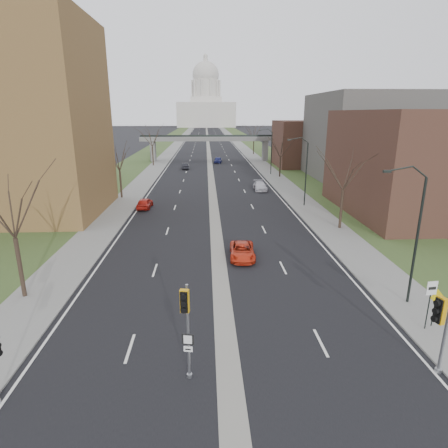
{
  "coord_description": "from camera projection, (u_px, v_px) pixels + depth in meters",
  "views": [
    {
      "loc": [
        -0.95,
        -14.89,
        11.69
      ],
      "look_at": [
        0.26,
        9.91,
        4.3
      ],
      "focal_mm": 30.0,
      "sensor_mm": 36.0,
      "label": 1
    }
  ],
  "objects": [
    {
      "name": "tree_right_a",
      "position": [
        345.0,
        165.0,
        37.4
      ],
      "size": [
        7.2,
        7.2,
        9.4
      ],
      "color": "#382B21",
      "rests_on": "sidewalk_right"
    },
    {
      "name": "car_left_far",
      "position": [
        185.0,
        166.0,
        80.76
      ],
      "size": [
        1.72,
        3.98,
        1.28
      ],
      "primitive_type": "imported",
      "rotation": [
        0.0,
        0.0,
        3.24
      ],
      "color": "black",
      "rests_on": "ground"
    },
    {
      "name": "tree_right_b",
      "position": [
        281.0,
        146.0,
        69.22
      ],
      "size": [
        6.3,
        6.3,
        8.22
      ],
      "color": "#382B21",
      "rests_on": "sidewalk_right"
    },
    {
      "name": "tree_left_c",
      "position": [
        152.0,
        134.0,
        83.94
      ],
      "size": [
        7.65,
        7.65,
        9.99
      ],
      "color": "#382B21",
      "rests_on": "sidewalk_left"
    },
    {
      "name": "signal_pole_median",
      "position": [
        186.0,
        317.0,
        16.05
      ],
      "size": [
        0.57,
        0.78,
        4.69
      ],
      "rotation": [
        0.0,
        0.0,
        -0.17
      ],
      "color": "gray",
      "rests_on": "ground"
    },
    {
      "name": "car_right_near",
      "position": [
        242.0,
        251.0,
        31.25
      ],
      "size": [
        2.24,
        4.47,
        1.22
      ],
      "primitive_type": "imported",
      "rotation": [
        0.0,
        0.0,
        -0.05
      ],
      "color": "red",
      "rests_on": "ground"
    },
    {
      "name": "car_right_mid",
      "position": [
        260.0,
        186.0,
        58.66
      ],
      "size": [
        1.96,
        4.66,
        1.34
      ],
      "primitive_type": "imported",
      "rotation": [
        0.0,
        0.0,
        -0.02
      ],
      "color": "silver",
      "rests_on": "ground"
    },
    {
      "name": "capitol",
      "position": [
        206.0,
        104.0,
        318.64
      ],
      "size": [
        48.0,
        42.0,
        55.75
      ],
      "color": "silver",
      "rests_on": "ground"
    },
    {
      "name": "car_left_near",
      "position": [
        145.0,
        203.0,
        47.54
      ],
      "size": [
        1.79,
        4.06,
        1.36
      ],
      "primitive_type": "imported",
      "rotation": [
        0.0,
        0.0,
        3.1
      ],
      "color": "#B11E14",
      "rests_on": "ground"
    },
    {
      "name": "commercial_block_near",
      "position": [
        419.0,
        163.0,
        43.84
      ],
      "size": [
        16.0,
        20.0,
        12.0
      ],
      "primitive_type": "cube",
      "color": "#4D3024",
      "rests_on": "ground"
    },
    {
      "name": "ground",
      "position": [
        229.0,
        371.0,
        17.63
      ],
      "size": [
        700.0,
        700.0,
        0.0
      ],
      "primitive_type": "plane",
      "color": "black",
      "rests_on": "ground"
    },
    {
      "name": "speed_limit_sign",
      "position": [
        430.0,
        296.0,
        20.34
      ],
      "size": [
        0.62,
        0.12,
        2.89
      ],
      "rotation": [
        0.0,
        0.0,
        0.14
      ],
      "color": "black",
      "rests_on": "sidewalk_right"
    },
    {
      "name": "streetlight_mid",
      "position": [
        301.0,
        152.0,
        46.79
      ],
      "size": [
        2.61,
        0.2,
        8.7
      ],
      "color": "black",
      "rests_on": "sidewalk_right"
    },
    {
      "name": "car_right_far",
      "position": [
        218.0,
        160.0,
        90.84
      ],
      "size": [
        2.17,
        4.37,
        1.43
      ],
      "primitive_type": "imported",
      "rotation": [
        0.0,
        0.0,
        -0.12
      ],
      "color": "navy",
      "rests_on": "ground"
    },
    {
      "name": "median_strip",
      "position": [
        208.0,
        141.0,
        161.22
      ],
      "size": [
        1.2,
        600.0,
        0.02
      ],
      "primitive_type": "cube",
      "color": "gray",
      "rests_on": "ground"
    },
    {
      "name": "streetlight_near",
      "position": [
        410.0,
        197.0,
        21.9
      ],
      "size": [
        2.61,
        0.2,
        8.7
      ],
      "color": "black",
      "rests_on": "sidewalk_right"
    },
    {
      "name": "road_surface",
      "position": [
        208.0,
        141.0,
        161.22
      ],
      "size": [
        20.0,
        600.0,
        0.01
      ],
      "primitive_type": "cube",
      "color": "black",
      "rests_on": "ground"
    },
    {
      "name": "tree_right_c",
      "position": [
        254.0,
        130.0,
        107.16
      ],
      "size": [
        7.65,
        7.65,
        9.99
      ],
      "color": "#382B21",
      "rests_on": "sidewalk_right"
    },
    {
      "name": "streetlight_far",
      "position": [
        268.0,
        139.0,
        71.68
      ],
      "size": [
        2.61,
        0.2,
        8.7
      ],
      "color": "black",
      "rests_on": "sidewalk_right"
    },
    {
      "name": "warning_sign",
      "position": [
        435.0,
        302.0,
        20.77
      ],
      "size": [
        0.87,
        0.26,
        2.28
      ],
      "rotation": [
        0.0,
        0.0,
        0.26
      ],
      "color": "black",
      "rests_on": "sidewalk_right"
    },
    {
      "name": "commercial_block_mid",
      "position": [
        368.0,
        137.0,
        66.57
      ],
      "size": [
        18.0,
        22.0,
        15.0
      ],
      "primitive_type": "cube",
      "color": "#51504A",
      "rests_on": "ground"
    },
    {
      "name": "tree_left_a",
      "position": [
        9.0,
        199.0,
        22.79
      ],
      "size": [
        7.2,
        7.2,
        9.4
      ],
      "color": "#382B21",
      "rests_on": "sidewalk_left"
    },
    {
      "name": "sidewalk_left",
      "position": [
        180.0,
        141.0,
        160.65
      ],
      "size": [
        4.0,
        600.0,
        0.12
      ],
      "primitive_type": "cube",
      "color": "gray",
      "rests_on": "ground"
    },
    {
      "name": "grass_verge_left",
      "position": [
        166.0,
        141.0,
        160.37
      ],
      "size": [
        8.0,
        600.0,
        0.1
      ],
      "primitive_type": "cube",
      "color": "#324620",
      "rests_on": "ground"
    },
    {
      "name": "tree_left_b",
      "position": [
        118.0,
        154.0,
        51.63
      ],
      "size": [
        6.75,
        6.75,
        8.81
      ],
      "color": "#382B21",
      "rests_on": "sidewalk_left"
    },
    {
      "name": "pedestrian_bridge",
      "position": [
        209.0,
        142.0,
        92.83
      ],
      "size": [
        34.0,
        3.0,
        6.45
      ],
      "color": "slate",
      "rests_on": "ground"
    },
    {
      "name": "commercial_block_far",
      "position": [
        307.0,
        144.0,
        84.23
      ],
      "size": [
        14.0,
        14.0,
        10.0
      ],
      "primitive_type": "cube",
      "color": "#4D3024",
      "rests_on": "ground"
    },
    {
      "name": "grass_verge_right",
      "position": [
        249.0,
        141.0,
        162.04
      ],
      "size": [
        8.0,
        600.0,
        0.1
      ],
      "primitive_type": "cube",
      "color": "#324620",
      "rests_on": "ground"
    },
    {
      "name": "sidewalk_right",
      "position": [
        235.0,
        141.0,
        161.76
      ],
      "size": [
        4.0,
        600.0,
        0.12
      ],
      "primitive_type": "cube",
      "color": "gray",
      "rests_on": "ground"
    }
  ]
}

